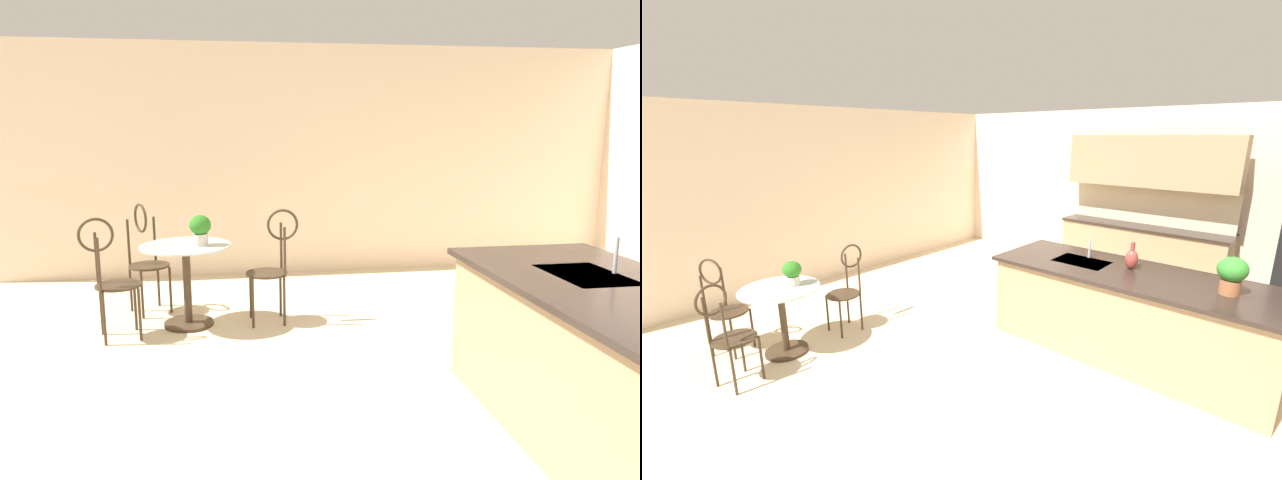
{
  "view_description": "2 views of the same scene",
  "coord_description": "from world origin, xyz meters",
  "views": [
    {
      "loc": [
        2.82,
        -1.22,
        1.79
      ],
      "look_at": [
        -0.94,
        -0.63,
        1.04
      ],
      "focal_mm": 33.14,
      "sensor_mm": 36.0,
      "label": 1
    },
    {
      "loc": [
        1.67,
        -3.2,
        2.29
      ],
      "look_at": [
        -1.16,
        -0.13,
        1.19
      ],
      "focal_mm": 22.64,
      "sensor_mm": 36.0,
      "label": 2
    }
  ],
  "objects": [
    {
      "name": "vase_on_counter",
      "position": [
        0.25,
        0.96,
        1.03
      ],
      "size": [
        0.13,
        0.13,
        0.29
      ],
      "color": "#993D38",
      "rests_on": "kitchen_island"
    },
    {
      "name": "upper_cabinet_run",
      "position": [
        -0.4,
        3.18,
        1.9
      ],
      "size": [
        2.4,
        0.36,
        0.76
      ],
      "color": "tan",
      "rests_on": "back_counter_run"
    },
    {
      "name": "wall_back",
      "position": [
        0.0,
        3.66,
        1.35
      ],
      "size": [
        9.0,
        0.12,
        2.7
      ],
      "primitive_type": "cube",
      "color": "beige",
      "rests_on": "ground"
    },
    {
      "name": "potted_plant_on_table",
      "position": [
        -2.35,
        -1.46,
        0.89
      ],
      "size": [
        0.19,
        0.19,
        0.27
      ],
      "color": "beige",
      "rests_on": "bistro_table"
    },
    {
      "name": "chair_toward_desk",
      "position": [
        -2.88,
        -2.0,
        0.57
      ],
      "size": [
        0.52,
        0.52,
        1.04
      ],
      "color": "#3D2D1E",
      "rests_on": "ground"
    },
    {
      "name": "chair_near_window",
      "position": [
        -2.14,
        -2.2,
        0.57
      ],
      "size": [
        0.47,
        0.52,
        1.04
      ],
      "color": "#3D2D1E",
      "rests_on": "ground"
    },
    {
      "name": "wall_left_window",
      "position": [
        -4.26,
        0.0,
        1.35
      ],
      "size": [
        0.12,
        7.8,
        2.7
      ],
      "primitive_type": "cube",
      "color": "beige",
      "rests_on": "ground"
    },
    {
      "name": "kitchen_island",
      "position": [
        0.3,
        0.85,
        0.46
      ],
      "size": [
        2.8,
        1.06,
        0.92
      ],
      "color": "tan",
      "rests_on": "ground"
    },
    {
      "name": "bistro_table",
      "position": [
        -2.39,
        -1.6,
        0.45
      ],
      "size": [
        0.8,
        0.8,
        0.74
      ],
      "color": "#3D2D1E",
      "rests_on": "ground"
    },
    {
      "name": "back_counter_run",
      "position": [
        -0.4,
        3.21,
        0.49
      ],
      "size": [
        2.44,
        0.64,
        1.52
      ],
      "color": "tan",
      "rests_on": "ground"
    },
    {
      "name": "sink_faucet",
      "position": [
        -0.25,
        1.03,
        1.03
      ],
      "size": [
        0.02,
        0.02,
        0.22
      ],
      "primitive_type": "cylinder",
      "color": "#B2B5BA",
      "rests_on": "kitchen_island"
    },
    {
      "name": "potted_plant_counter_far",
      "position": [
        1.15,
        0.85,
        1.11
      ],
      "size": [
        0.24,
        0.24,
        0.34
      ],
      "color": "#9E603D",
      "rests_on": "kitchen_island"
    },
    {
      "name": "chair_by_island",
      "position": [
        -2.37,
        -0.83,
        0.57
      ],
      "size": [
        0.39,
        0.49,
        1.04
      ],
      "color": "#3D2D1E",
      "rests_on": "ground"
    },
    {
      "name": "ground_plane",
      "position": [
        0.0,
        0.0,
        0.0
      ],
      "size": [
        40.0,
        40.0,
        0.0
      ],
      "primitive_type": "plane",
      "color": "beige"
    }
  ]
}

